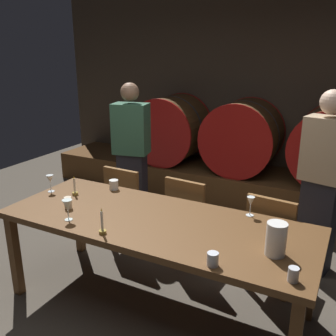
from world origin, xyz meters
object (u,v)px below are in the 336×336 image
Objects in this scene: cup_center_left at (114,185)px; cup_far_left at (68,203)px; wine_barrel_right at (333,146)px; dining_table at (156,227)px; wine_barrel_center at (243,137)px; cup_far_right at (293,274)px; pitcher at (276,239)px; candle_left at (75,190)px; chair_left at (128,202)px; wine_barrel_left at (171,129)px; chair_center at (190,216)px; wine_glass_left at (50,180)px; cup_center_right at (213,259)px; candle_right at (102,227)px; wine_glass_center at (67,206)px; guest_right at (322,183)px; guest_left at (132,157)px; wine_glass_right at (251,202)px; chair_right at (272,238)px.

cup_far_left is at bearing -98.59° from cup_center_left.
wine_barrel_right is 0.40× the size of dining_table.
wine_barrel_center is 11.40× the size of cup_far_right.
wine_barrel_center reaches higher than pitcher.
wine_barrel_center reaches higher than cup_far_right.
wine_barrel_right is 3.07m from candle_left.
chair_left is 0.71m from candle_left.
wine_barrel_left is at bearing 128.24° from pitcher.
candle_left reaches higher than chair_center.
wine_glass_left is 1.85× the size of cup_center_right.
candle_right is (-1.25, -2.88, -0.07)m from wine_barrel_right.
wine_barrel_left reaches higher than cup_center_right.
wine_glass_left is (-2.16, -2.44, -0.01)m from wine_barrel_right.
wine_glass_center is at bearing -151.94° from dining_table.
cup_far_right is (1.28, 0.03, -0.01)m from candle_right.
wine_barrel_right is 4.94× the size of candle_right.
chair_left is 1.88m from guest_right.
wine_barrel_center reaches higher than cup_center_right.
guest_left reaches higher than dining_table.
cup_far_left is at bearing 92.42° from chair_left.
cup_center_left is 1.48m from cup_center_right.
wine_barrel_left is 2.74m from wine_glass_right.
guest_left is 2.23m from pitcher.
dining_table is 15.29× the size of wine_glass_left.
cup_far_left is 1.37m from cup_center_right.
chair_left is 0.48m from cup_center_left.
pitcher is at bearing -5.95° from dining_table.
wine_barrel_left is 0.58× the size of guest_left.
wine_glass_right is at bearing 21.82° from cup_far_left.
guest_left is at bearing 143.71° from cup_far_right.
wine_glass_center is at bearing 91.98° from guest_left.
wine_barrel_right is at bearing -116.01° from chair_center.
candle_left is 0.29m from cup_far_left.
chair_center is 4.93× the size of candle_left.
chair_right is at bearing 179.39° from chair_left.
cup_center_left is at bearing 148.47° from cup_center_right.
cup_far_left is at bearing 169.35° from cup_center_right.
cup_far_left is at bearing -158.18° from wine_glass_right.
wine_glass_right reaches higher than cup_center_right.
wine_barrel_right reaches higher than cup_far_right.
wine_glass_right is 1.27m from cup_center_left.
wine_barrel_left is 11.40× the size of cup_far_right.
cup_center_left is at bearing 149.68° from dining_table.
wine_barrel_center is 6.14× the size of wine_glass_left.
guest_left is at bearing 115.66° from candle_right.
chair_left is at bearing 103.22° from cup_center_left.
cup_center_left is (0.08, 0.52, -0.00)m from cup_far_left.
candle_left is at bearing 79.47° from chair_left.
cup_far_left is (0.21, -1.28, -0.04)m from guest_left.
wine_barrel_right is 1.10× the size of chair_left.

